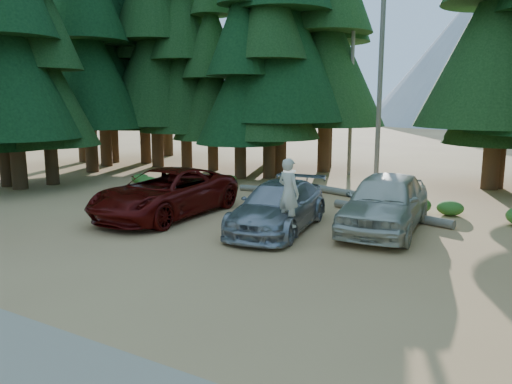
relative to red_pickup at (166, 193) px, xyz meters
The scene contains 19 objects.
ground 4.67m from the red_pickup, 43.64° to the right, with size 160.00×160.00×0.00m, color #B07A4A.
forest_belt_north 12.32m from the red_pickup, 74.31° to the left, with size 36.00×7.00×22.00m, color black, non-canonical shape.
snag_front 13.12m from the red_pickup, 70.00° to the left, with size 0.24×0.24×12.00m, color #6C6656.
snag_back 13.66m from the red_pickup, 80.60° to the left, with size 0.20×0.20×10.00m, color #6C6656.
mountain_peak 85.89m from the red_pickup, 89.50° to the left, with size 48.00×50.00×28.00m.
red_pickup is the anchor object (origin of this frame).
silver_minivan_center 4.36m from the red_pickup, ahead, with size 2.10×5.16×1.50m, color #97999E.
silver_minivan_right 7.55m from the red_pickup, 15.23° to the left, with size 2.17×5.40×1.84m, color beige.
frisbee_player 5.46m from the red_pickup, ahead, with size 0.81×0.64×1.96m.
log_left 6.08m from the red_pickup, 75.97° to the left, with size 0.27×0.27×3.80m, color #6C6656.
log_mid 7.77m from the red_pickup, 66.83° to the left, with size 0.31×0.31×3.80m, color #6C6656.
log_right 7.96m from the red_pickup, 28.90° to the left, with size 0.30×0.30×4.70m, color #6C6656.
shrub_far_left 6.22m from the red_pickup, 138.49° to the left, with size 0.93×0.93×0.51m, color #2C671F.
shrub_left 7.11m from the red_pickup, 105.39° to the left, with size 0.84×0.84×0.46m, color #2C671F.
shrub_center_left 6.05m from the red_pickup, 61.61° to the left, with size 1.10×1.10×0.60m, color #2C671F.
shrub_center_right 5.01m from the red_pickup, 71.97° to the left, with size 1.07×1.07×0.59m, color #2C671F.
shrub_right 10.20m from the red_pickup, 31.17° to the left, with size 0.94×0.94×0.52m, color #2C671F.
shrub_far_right 8.96m from the red_pickup, 32.67° to the left, with size 1.22×1.22×0.67m, color #2C671F.
shrub_edge_west 7.49m from the red_pickup, 140.30° to the left, with size 0.87×0.87×0.48m, color #2C671F.
Camera 1 is at (8.27, -10.17, 4.07)m, focal length 35.00 mm.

